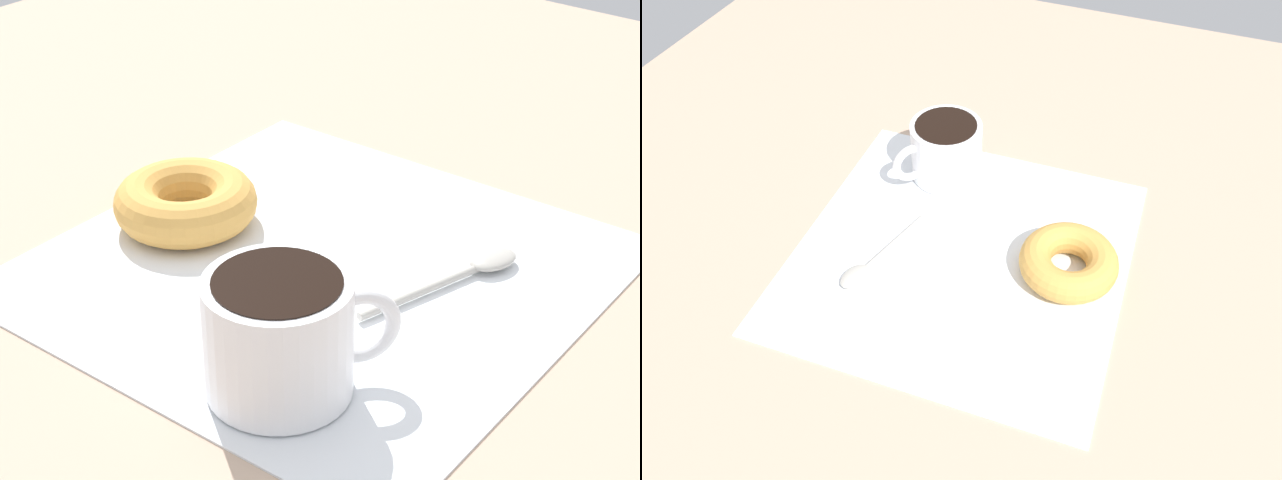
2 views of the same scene
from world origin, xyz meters
The scene contains 5 objects.
ground_plane centered at (0.00, 0.00, -1.00)cm, with size 120.00×120.00×2.00cm, color tan.
napkin centered at (-0.75, -2.42, 0.15)cm, with size 34.24×34.24×0.30cm, color white.
coffee_cup centered at (-12.07, -8.92, 3.97)cm, with size 9.85×8.80×7.07cm.
donut centered at (-2.13, 8.65, 1.95)cm, with size 10.14×10.14×3.29cm, color gold.
spoon centered at (4.86, -10.78, 0.70)cm, with size 12.91×4.84×0.90cm.
Camera 2 is at (40.65, 13.69, 49.40)cm, focal length 35.00 mm.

